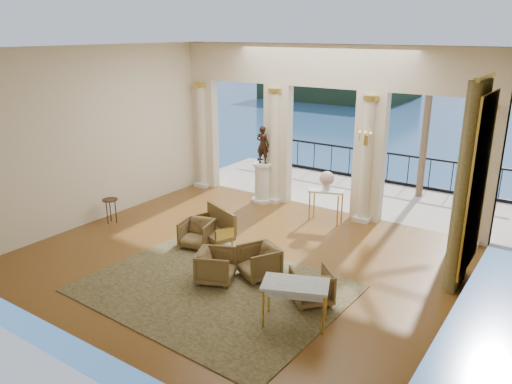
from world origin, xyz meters
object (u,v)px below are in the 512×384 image
Objects in this scene: game_table at (295,287)px; side_table at (110,203)px; armchair_a at (197,232)px; armchair_c at (312,284)px; settee at (216,226)px; console_table at (326,196)px; statue at (263,145)px; armchair_d at (216,265)px; armchair_b at (259,260)px; pedestal at (263,183)px.

game_table reaches higher than side_table.
armchair_c is (3.41, -0.72, 0.00)m from armchair_a.
console_table is at bearing 82.22° from settee.
statue reaches higher than game_table.
armchair_d is 4.40m from side_table.
armchair_b is at bearing 121.53° from game_table.
armchair_c reaches higher than armchair_a.
armchair_a is 0.50m from settee.
armchair_c is 0.66× the size of statue.
side_table is at bearing 145.19° from game_table.
armchair_c reaches higher than side_table.
statue is at bearing 116.57° from pedestal.
armchair_b is at bearing -4.16° from settee.
game_table reaches higher than armchair_c.
armchair_c is 0.62× the size of pedestal.
console_table reaches higher than settee.
side_table is (-2.85, -0.12, 0.20)m from armchair_a.
armchair_b is 0.64× the size of pedestal.
armchair_c is at bearing -26.49° from armchair_a.
armchair_b is 0.89m from armchair_d.
game_table is 1.17× the size of statue.
console_table is at bearing 123.58° from armchair_b.
side_table is at bearing -51.98° from armchair_c.
armchair_b reaches higher than side_table.
game_table is 6.50m from pedestal.
armchair_c is (1.35, -0.27, -0.01)m from armchair_b.
armchair_d is at bearing 109.11° from statue.
pedestal is 1.18× the size of console_table.
statue reaches higher than armchair_d.
armchair_d is at bearing -51.70° from armchair_a.
game_table is 1.09× the size of pedestal.
settee is 3.49m from statue.
console_table is (0.31, 4.22, 0.36)m from armchair_d.
statue is at bearing 83.90° from armchair_a.
armchair_b is at bearing -68.07° from armchair_d.
armchair_b is 1.14× the size of side_table.
console_table reaches higher than armchair_a.
pedestal is at bearing -94.00° from armchair_c.
armchair_a is 3.63m from pedestal.
armchair_a is at bearing -58.40° from armchair_c.
armchair_a is at bearing 134.27° from game_table.
side_table is (-4.29, 0.97, 0.20)m from armchair_d.
statue reaches higher than armchair_a.
settee is (0.23, 0.44, 0.06)m from armchair_a.
console_table is at bearing -113.28° from armchair_c.
armchair_b is at bearing -3.87° from side_table.
side_table is (-4.90, 0.33, 0.19)m from armchair_b.
game_table is (3.28, -1.94, 0.28)m from settee.
armchair_c is 4.20m from console_table.
armchair_a is 0.98× the size of armchair_d.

